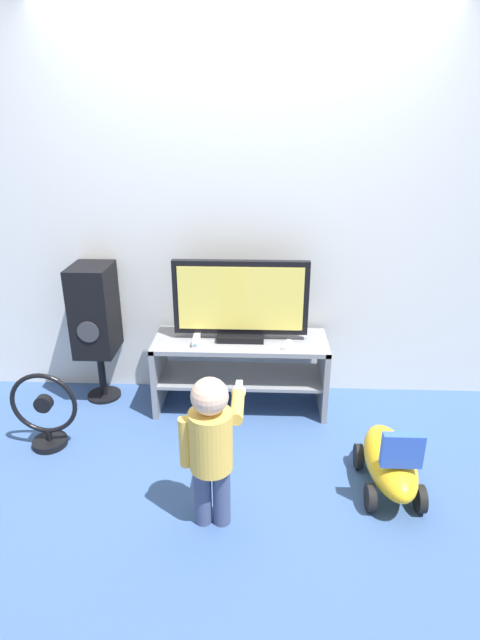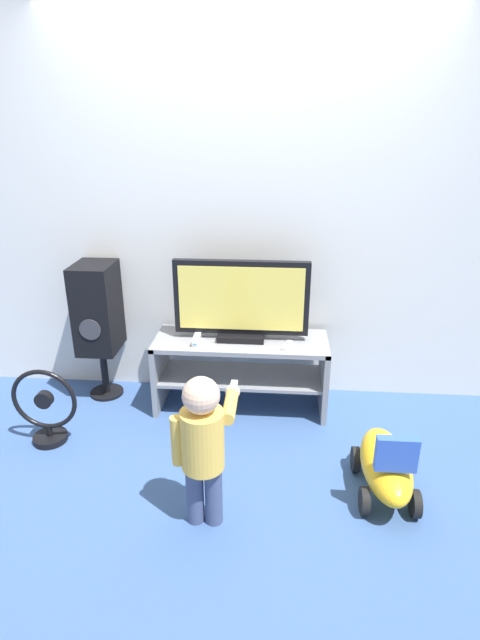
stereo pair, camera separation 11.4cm
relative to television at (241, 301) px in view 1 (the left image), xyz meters
The scene contains 10 objects.
ground_plane 0.80m from the television, 90.00° to the right, with size 16.00×16.00×0.00m, color #38568C.
wall_back 0.60m from the television, 90.00° to the left, with size 10.00×0.06×2.60m.
tv_stand 0.43m from the television, 90.00° to the right, with size 1.15×0.42×0.50m.
television is the anchor object (origin of this frame).
game_console 0.38m from the television, 166.14° to the right, with size 0.04×0.20×0.04m.
remote_primary 0.41m from the television, 21.22° to the right, with size 0.08×0.13×0.03m.
child 1.14m from the television, 94.73° to the right, with size 0.31×0.46×0.80m.
speaker_tower 1.00m from the television, behind, with size 0.26×0.34×0.98m.
floor_fan 1.38m from the television, 155.24° to the right, with size 0.40×0.21×0.50m.
ride_on_toy 1.32m from the television, 45.18° to the right, with size 0.29×0.61×0.46m.
Camera 1 is at (0.12, -2.81, 1.86)m, focal length 28.00 mm.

